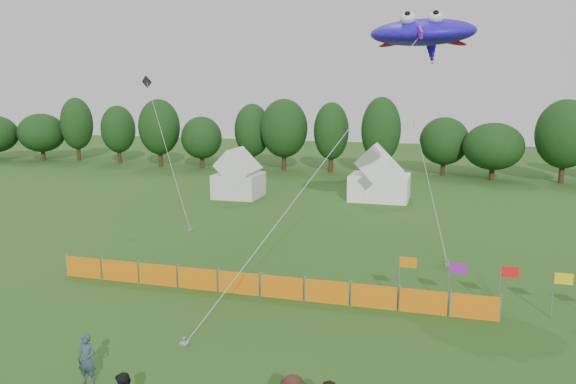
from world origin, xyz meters
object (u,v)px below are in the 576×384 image
(barrier_fence, at_px, (260,285))
(spectator_a, at_px, (87,359))
(tent_left, at_px, (239,178))
(tent_right, at_px, (380,179))
(stingray_kite, at_px, (423,33))

(barrier_fence, bearing_deg, spectator_a, -107.59)
(tent_left, xyz_separation_m, spectator_a, (6.35, -29.65, -0.82))
(tent_left, height_order, tent_right, tent_right)
(spectator_a, bearing_deg, stingray_kite, 57.00)
(barrier_fence, bearing_deg, tent_right, 84.04)
(stingray_kite, bearing_deg, barrier_fence, -125.83)
(barrier_fence, distance_m, spectator_a, 8.98)
(spectator_a, bearing_deg, tent_right, 75.23)
(spectator_a, height_order, stingray_kite, stingray_kite)
(barrier_fence, height_order, spectator_a, spectator_a)
(tent_right, relative_size, stingray_kite, 0.23)
(tent_left, height_order, barrier_fence, tent_left)
(tent_right, distance_m, stingray_kite, 18.22)
(tent_left, xyz_separation_m, tent_right, (11.49, 2.09, 0.07))
(barrier_fence, xyz_separation_m, stingray_kite, (6.12, 8.48, 11.31))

